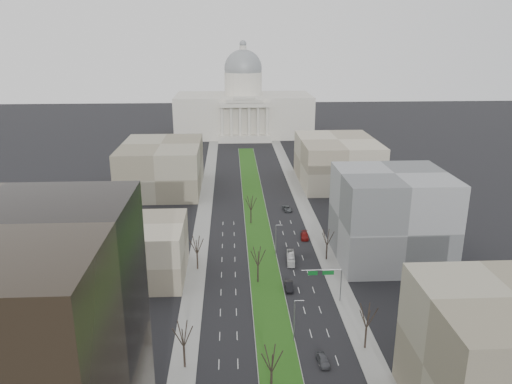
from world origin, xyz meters
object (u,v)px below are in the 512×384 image
object	(u,v)px
car_grey_near	(323,360)
car_black	(289,286)
car_red	(305,236)
box_van	(291,258)
car_grey_far	(287,209)

from	to	relation	value
car_grey_near	car_black	size ratio (longest dim) A/B	0.89
car_black	car_red	world-z (taller)	car_black
car_grey_near	box_van	world-z (taller)	box_van
car_red	box_van	distance (m)	17.06
car_grey_near	box_van	distance (m)	43.21
box_van	car_red	bearing A→B (deg)	73.61
car_grey_near	car_black	xyz separation A→B (m)	(-3.03, 28.33, 0.07)
car_black	car_grey_far	bearing A→B (deg)	85.74
car_grey_near	box_van	bearing A→B (deg)	86.60
car_grey_far	car_grey_near	bearing A→B (deg)	-101.68
car_red	box_van	world-z (taller)	box_van
car_grey_near	box_van	xyz separation A→B (m)	(-0.85, 43.20, 0.35)
car_red	car_grey_near	bearing A→B (deg)	-89.11
car_black	car_grey_far	distance (m)	55.85
car_grey_far	box_van	xyz separation A→B (m)	(-3.60, -40.68, 0.40)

